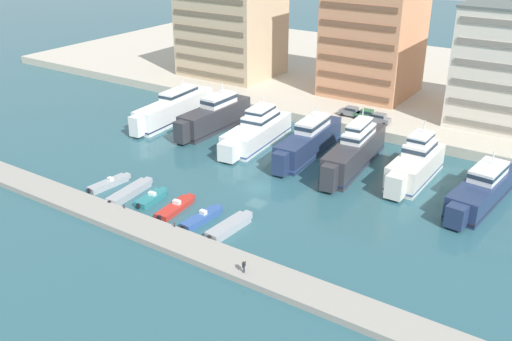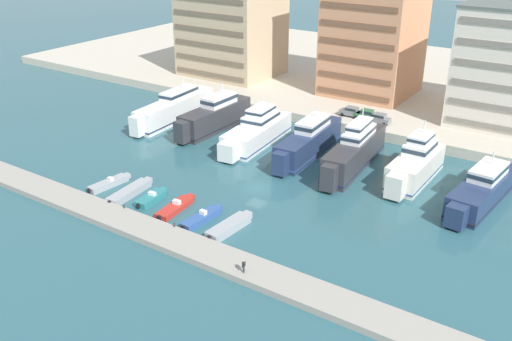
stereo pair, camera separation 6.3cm
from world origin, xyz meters
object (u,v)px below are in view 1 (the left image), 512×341
Objects in this scene: yacht_white_far_left at (174,108)px; yacht_white_mid_left at (257,131)px; motorboat_grey_far_left at (109,183)px; motorboat_grey_left at (130,192)px; pedestrian_near_edge at (244,265)px; yacht_navy_mid_right at (482,189)px; car_grey_mid_left at (379,118)px; car_green_left at (366,114)px; yacht_charcoal_left at (215,116)px; car_grey_far_left at (351,111)px; motorboat_grey_center_right at (230,226)px; yacht_ivory_center_right at (415,164)px; motorboat_teal_mid_left at (152,198)px; yacht_charcoal_center at (354,151)px; motorboat_red_center_left at (176,207)px; motorboat_blue_center at (202,218)px; yacht_navy_center_left at (308,141)px.

yacht_white_mid_left is (18.99, -1.06, -0.16)m from yacht_white_far_left.
motorboat_grey_left is at bearing -3.81° from motorboat_grey_far_left.
pedestrian_near_edge is at bearing -40.73° from yacht_white_far_left.
yacht_white_mid_left is 1.03× the size of yacht_navy_mid_right.
car_green_left is at bearing 164.71° from car_grey_mid_left.
yacht_white_mid_left is at bearing -7.60° from yacht_charcoal_left.
car_grey_far_left is at bearing 146.89° from yacht_navy_mid_right.
yacht_navy_mid_right is 2.43× the size of motorboat_grey_center_right.
yacht_ivory_center_right is 0.85× the size of yacht_navy_mid_right.
yacht_ivory_center_right reaches higher than motorboat_grey_left.
motorboat_teal_mid_left is at bearing -110.01° from car_grey_mid_left.
yacht_charcoal_center is 17.46m from car_green_left.
motorboat_blue_center reaches higher than motorboat_red_center_left.
yacht_navy_center_left is at bearing 55.49° from motorboat_grey_far_left.
motorboat_grey_left is at bearing -77.23° from yacht_charcoal_left.
yacht_ivory_center_right is (36.65, -0.70, 0.01)m from yacht_charcoal_left.
motorboat_teal_mid_left is (9.76, -26.56, -2.07)m from yacht_charcoal_left.
motorboat_grey_far_left is 0.83× the size of motorboat_grey_left.
motorboat_teal_mid_left reaches higher than motorboat_grey_center_right.
yacht_charcoal_left is at bearing 1.53° from yacht_white_far_left.
yacht_navy_mid_right is 2.21× the size of motorboat_grey_left.
motorboat_grey_left is 45.14m from car_green_left.
motorboat_grey_left is at bearing -139.39° from yacht_ivory_center_right.
yacht_white_mid_left is 4.68× the size of car_green_left.
car_grey_far_left is at bearing 60.47° from yacht_white_mid_left.
motorboat_grey_far_left is at bearing -67.57° from yacht_white_far_left.
yacht_white_mid_left is at bearing -177.39° from yacht_navy_center_left.
yacht_white_mid_left is 38.70m from pedestrian_near_edge.
yacht_white_far_left is 45.86m from yacht_ivory_center_right.
yacht_ivory_center_right is 31.91m from motorboat_blue_center.
motorboat_blue_center is (-0.63, -26.15, -1.89)m from yacht_navy_center_left.
car_green_left is at bearing 79.25° from motorboat_red_center_left.
motorboat_grey_center_right is at bearing -88.66° from car_green_left.
motorboat_grey_center_right is (-4.43, -25.66, -2.10)m from yacht_charcoal_center.
pedestrian_near_edge is at bearing -71.98° from yacht_navy_center_left.
yacht_ivory_center_right reaches higher than motorboat_grey_far_left.
motorboat_blue_center is (18.74, -27.02, -2.06)m from yacht_charcoal_left.
motorboat_teal_mid_left is at bearing 178.18° from motorboat_grey_center_right.
motorboat_grey_center_right is 41.62m from car_grey_mid_left.
yacht_charcoal_center is at bearing 80.21° from motorboat_grey_center_right.
yacht_navy_mid_right is (27.10, -1.70, -0.35)m from yacht_navy_center_left.
motorboat_grey_center_right is (3.66, -26.11, -1.79)m from yacht_navy_center_left.
yacht_navy_center_left is 0.97× the size of yacht_charcoal_center.
car_grey_far_left reaches higher than motorboat_grey_left.
motorboat_blue_center is at bearing -138.60° from yacht_navy_mid_right.
motorboat_grey_left is 1.21× the size of motorboat_blue_center.
pedestrian_near_edge is (5.47, -48.72, -1.03)m from car_grey_mid_left.
yacht_charcoal_center is (27.45, -1.32, 0.13)m from yacht_charcoal_left.
yacht_charcoal_center is 9.22m from yacht_ivory_center_right.
pedestrian_near_edge is (7.18, -7.20, 1.13)m from motorboat_grey_center_right.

